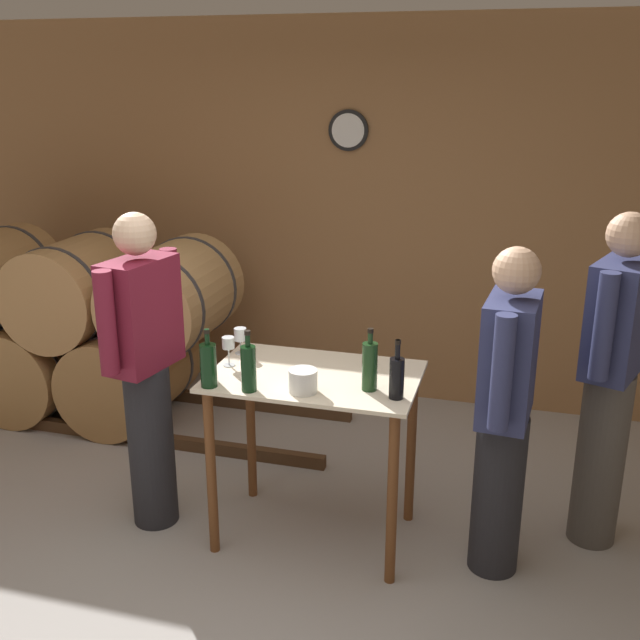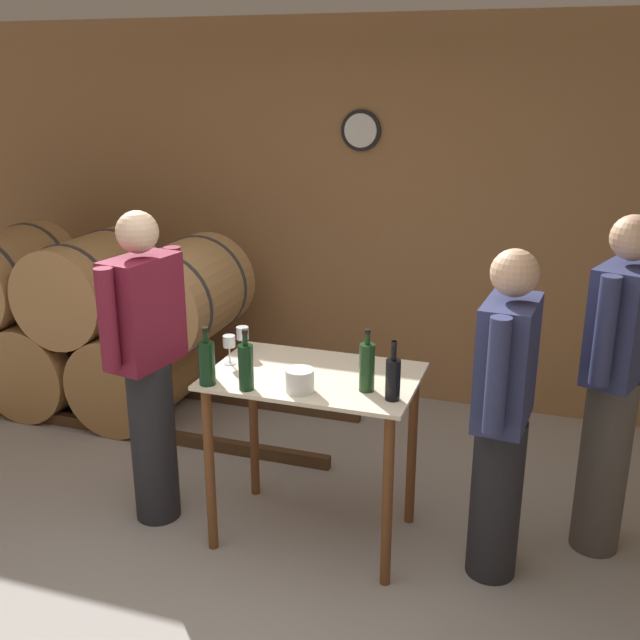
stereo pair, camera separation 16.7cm
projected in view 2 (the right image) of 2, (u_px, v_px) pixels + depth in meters
name	position (u px, v px, depth m)	size (l,w,h in m)	color
ground_plane	(213.00, 612.00, 3.39)	(14.00, 14.00, 0.00)	#9E9993
back_wall	(369.00, 215.00, 5.35)	(8.40, 0.08, 2.70)	#996B42
barrel_rack	(74.00, 324.00, 5.34)	(4.41, 0.87, 1.27)	#4C331E
tasting_table	(314.00, 409.00, 3.74)	(1.02, 0.67, 0.91)	beige
wine_bottle_far_left	(207.00, 362.00, 3.53)	(0.08, 0.08, 0.29)	black
wine_bottle_left	(247.00, 366.00, 3.47)	(0.07, 0.07, 0.30)	black
wine_bottle_center	(367.00, 366.00, 3.45)	(0.07, 0.07, 0.30)	#193819
wine_bottle_right	(393.00, 378.00, 3.36)	(0.07, 0.07, 0.28)	black
wine_glass_near_left	(242.00, 334.00, 3.94)	(0.07, 0.07, 0.14)	silver
wine_glass_near_center	(229.00, 343.00, 3.77)	(0.06, 0.06, 0.15)	silver
ice_bucket	(300.00, 380.00, 3.46)	(0.14, 0.14, 0.11)	white
person_host	(503.00, 413.00, 3.40)	(0.25, 0.59, 1.61)	#232328
person_visitor_with_scarf	(148.00, 364.00, 3.85)	(0.29, 0.58, 1.69)	#232328
person_visitor_bearded	(614.00, 382.00, 3.58)	(0.34, 0.56, 1.72)	#4C4742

